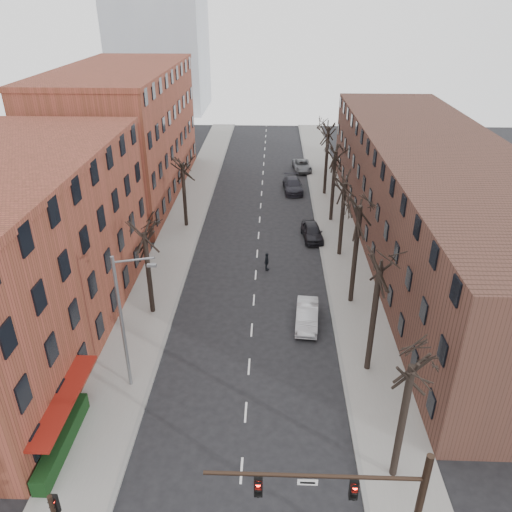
# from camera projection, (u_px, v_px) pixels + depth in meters

# --- Properties ---
(sidewalk_left) EXTENTS (4.00, 90.00, 0.15)m
(sidewalk_left) POSITION_uv_depth(u_px,v_px,m) (184.00, 222.00, 52.96)
(sidewalk_left) COLOR gray
(sidewalk_left) RESTS_ON ground
(sidewalk_right) EXTENTS (4.00, 90.00, 0.15)m
(sidewalk_right) POSITION_uv_depth(u_px,v_px,m) (335.00, 224.00, 52.46)
(sidewalk_right) COLOR gray
(sidewalk_right) RESTS_ON ground
(building_left_near) EXTENTS (12.00, 26.00, 12.00)m
(building_left_near) POSITION_uv_depth(u_px,v_px,m) (8.00, 259.00, 32.76)
(building_left_near) COLOR brown
(building_left_near) RESTS_ON ground
(building_left_far) EXTENTS (12.00, 28.00, 14.00)m
(building_left_far) POSITION_uv_depth(u_px,v_px,m) (125.00, 135.00, 57.97)
(building_left_far) COLOR brown
(building_left_far) RESTS_ON ground
(building_right) EXTENTS (12.00, 50.00, 10.00)m
(building_right) POSITION_uv_depth(u_px,v_px,m) (433.00, 198.00, 45.50)
(building_right) COLOR #492B22
(building_right) RESTS_ON ground
(awning_left) EXTENTS (1.20, 7.00, 0.15)m
(awning_left) POSITION_uv_depth(u_px,v_px,m) (73.00, 435.00, 27.36)
(awning_left) COLOR maroon
(awning_left) RESTS_ON ground
(hedge) EXTENTS (0.80, 6.00, 1.00)m
(hedge) POSITION_uv_depth(u_px,v_px,m) (62.00, 441.00, 26.17)
(hedge) COLOR black
(hedge) RESTS_ON sidewalk_left
(tree_right_a) EXTENTS (5.20, 5.20, 10.00)m
(tree_right_a) POSITION_uv_depth(u_px,v_px,m) (392.00, 475.00, 25.05)
(tree_right_a) COLOR black
(tree_right_a) RESTS_ON ground
(tree_right_b) EXTENTS (5.20, 5.20, 10.80)m
(tree_right_b) POSITION_uv_depth(u_px,v_px,m) (367.00, 369.00, 32.14)
(tree_right_b) COLOR black
(tree_right_b) RESTS_ON ground
(tree_right_c) EXTENTS (5.20, 5.20, 11.60)m
(tree_right_c) POSITION_uv_depth(u_px,v_px,m) (350.00, 302.00, 39.22)
(tree_right_c) COLOR black
(tree_right_c) RESTS_ON ground
(tree_right_d) EXTENTS (5.20, 5.20, 10.00)m
(tree_right_d) POSITION_uv_depth(u_px,v_px,m) (339.00, 255.00, 46.31)
(tree_right_d) COLOR black
(tree_right_d) RESTS_ON ground
(tree_right_e) EXTENTS (5.20, 5.20, 10.80)m
(tree_right_e) POSITION_uv_depth(u_px,v_px,m) (331.00, 221.00, 53.39)
(tree_right_e) COLOR black
(tree_right_e) RESTS_ON ground
(tree_right_f) EXTENTS (5.20, 5.20, 11.60)m
(tree_right_f) POSITION_uv_depth(u_px,v_px,m) (324.00, 194.00, 60.48)
(tree_right_f) COLOR black
(tree_right_f) RESTS_ON ground
(tree_left_a) EXTENTS (5.20, 5.20, 9.50)m
(tree_left_a) POSITION_uv_depth(u_px,v_px,m) (153.00, 312.00, 37.93)
(tree_left_a) COLOR black
(tree_left_a) RESTS_ON ground
(tree_left_b) EXTENTS (5.20, 5.20, 9.50)m
(tree_left_b) POSITION_uv_depth(u_px,v_px,m) (187.00, 226.00, 52.10)
(tree_left_b) COLOR black
(tree_left_b) RESTS_ON ground
(signal_mast_arm) EXTENTS (8.14, 0.30, 7.20)m
(signal_mast_arm) POSITION_uv_depth(u_px,v_px,m) (377.00, 507.00, 18.65)
(signal_mast_arm) COLOR black
(signal_mast_arm) RESTS_ON ground
(streetlight) EXTENTS (2.45, 0.22, 9.03)m
(streetlight) POSITION_uv_depth(u_px,v_px,m) (124.00, 318.00, 28.50)
(streetlight) COLOR slate
(streetlight) RESTS_ON ground
(silver_sedan) EXTENTS (1.91, 4.58, 1.47)m
(silver_sedan) POSITION_uv_depth(u_px,v_px,m) (307.00, 315.00, 36.26)
(silver_sedan) COLOR #A4A5AA
(silver_sedan) RESTS_ON ground
(parked_car_near) EXTENTS (2.26, 4.69, 1.54)m
(parked_car_near) POSITION_uv_depth(u_px,v_px,m) (312.00, 232.00, 49.09)
(parked_car_near) COLOR black
(parked_car_near) RESTS_ON ground
(parked_car_mid) EXTENTS (2.59, 5.54, 1.56)m
(parked_car_mid) POSITION_uv_depth(u_px,v_px,m) (293.00, 185.00, 61.09)
(parked_car_mid) COLOR black
(parked_car_mid) RESTS_ON ground
(parked_car_far) EXTENTS (2.71, 5.18, 1.39)m
(parked_car_far) POSITION_uv_depth(u_px,v_px,m) (302.00, 166.00, 68.36)
(parked_car_far) COLOR #575A5E
(parked_car_far) RESTS_ON ground
(pedestrian_crossing) EXTENTS (0.56, 1.02, 1.65)m
(pedestrian_crossing) POSITION_uv_depth(u_px,v_px,m) (267.00, 262.00, 43.38)
(pedestrian_crossing) COLOR black
(pedestrian_crossing) RESTS_ON ground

